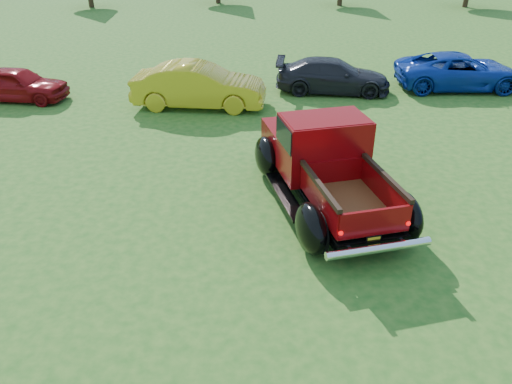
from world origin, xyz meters
name	(u,v)px	position (x,y,z in m)	size (l,w,h in m)	color
ground	(240,234)	(0.00, 0.00, 0.00)	(120.00, 120.00, 0.00)	#205217
pickup_truck	(322,160)	(1.86, 1.73, 0.94)	(3.59, 5.66, 1.98)	black
show_car_red	(17,84)	(-8.35, 8.57, 0.60)	(1.41, 3.51, 1.20)	maroon
show_car_yellow	(199,86)	(-1.75, 7.97, 0.75)	(1.59, 4.55, 1.50)	gold
show_car_grey	(333,76)	(3.08, 9.72, 0.62)	(1.73, 4.26, 1.23)	black
show_car_blue	(460,71)	(7.99, 10.26, 0.67)	(2.21, 4.79, 1.33)	navy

